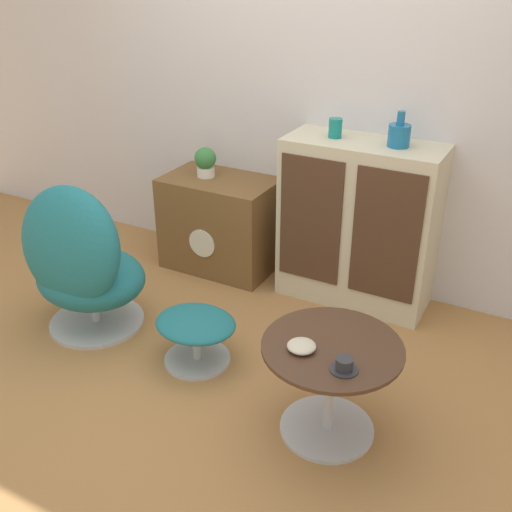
# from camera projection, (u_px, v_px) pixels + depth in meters

# --- Properties ---
(ground_plane) EXTENTS (12.00, 12.00, 0.00)m
(ground_plane) POSITION_uv_depth(u_px,v_px,m) (202.00, 378.00, 3.12)
(ground_plane) COLOR #A87542
(wall_back) EXTENTS (6.40, 0.06, 2.60)m
(wall_back) POSITION_uv_depth(u_px,v_px,m) (318.00, 77.00, 3.60)
(wall_back) COLOR silver
(wall_back) RESTS_ON ground_plane
(sideboard) EXTENTS (0.92, 0.41, 1.02)m
(sideboard) POSITION_uv_depth(u_px,v_px,m) (358.00, 224.00, 3.62)
(sideboard) COLOR beige
(sideboard) RESTS_ON ground_plane
(tv_console) EXTENTS (0.75, 0.47, 0.64)m
(tv_console) POSITION_uv_depth(u_px,v_px,m) (220.00, 223.00, 4.09)
(tv_console) COLOR brown
(tv_console) RESTS_ON ground_plane
(egg_chair) EXTENTS (0.67, 0.61, 0.92)m
(egg_chair) POSITION_uv_depth(u_px,v_px,m) (81.00, 264.00, 3.33)
(egg_chair) COLOR #B7B7BC
(egg_chair) RESTS_ON ground_plane
(ottoman) EXTENTS (0.44, 0.37, 0.28)m
(ottoman) POSITION_uv_depth(u_px,v_px,m) (196.00, 329.00, 3.16)
(ottoman) COLOR #B7B7BC
(ottoman) RESTS_ON ground_plane
(coffee_table) EXTENTS (0.62, 0.62, 0.48)m
(coffee_table) POSITION_uv_depth(u_px,v_px,m) (330.00, 378.00, 2.65)
(coffee_table) COLOR #B7B7BC
(coffee_table) RESTS_ON ground_plane
(vase_leftmost) EXTENTS (0.08, 0.08, 0.11)m
(vase_leftmost) POSITION_uv_depth(u_px,v_px,m) (335.00, 128.00, 3.44)
(vase_leftmost) COLOR #147A75
(vase_leftmost) RESTS_ON sideboard
(vase_inner_left) EXTENTS (0.12, 0.12, 0.20)m
(vase_inner_left) POSITION_uv_depth(u_px,v_px,m) (399.00, 135.00, 3.28)
(vase_inner_left) COLOR #196699
(vase_inner_left) RESTS_ON sideboard
(potted_plant) EXTENTS (0.14, 0.14, 0.20)m
(potted_plant) POSITION_uv_depth(u_px,v_px,m) (205.00, 161.00, 3.93)
(potted_plant) COLOR silver
(potted_plant) RESTS_ON tv_console
(teacup) EXTENTS (0.12, 0.12, 0.06)m
(teacup) POSITION_uv_depth(u_px,v_px,m) (344.00, 365.00, 2.41)
(teacup) COLOR #2D2D33
(teacup) RESTS_ON coffee_table
(bowl) EXTENTS (0.12, 0.12, 0.04)m
(bowl) POSITION_uv_depth(u_px,v_px,m) (302.00, 346.00, 2.53)
(bowl) COLOR beige
(bowl) RESTS_ON coffee_table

